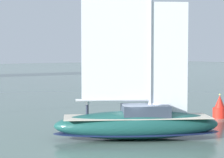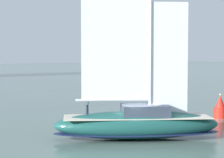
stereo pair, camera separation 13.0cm
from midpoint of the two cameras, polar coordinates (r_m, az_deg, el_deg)
ground_plane at (r=31.09m, az=3.17°, el=-7.80°), size 400.00×400.00×0.00m
sailboat_main at (r=30.87m, az=3.21°, el=-5.53°), size 11.78×8.90×16.16m
channel_buoy at (r=41.80m, az=13.79°, el=-3.72°), size 1.26×1.26×2.26m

